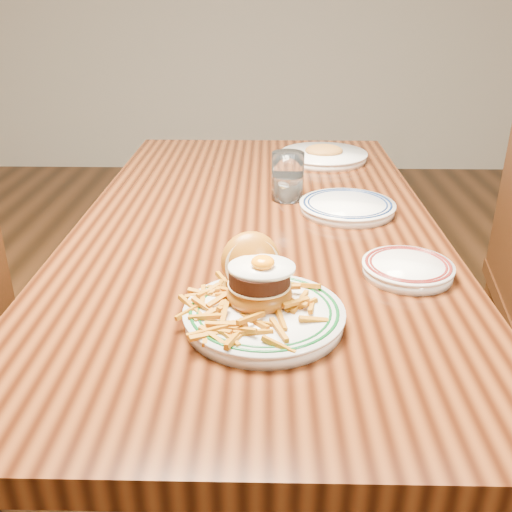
{
  "coord_description": "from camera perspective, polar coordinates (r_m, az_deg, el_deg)",
  "views": [
    {
      "loc": [
        0.03,
        -1.27,
        1.25
      ],
      "look_at": [
        0.01,
        -0.43,
        0.86
      ],
      "focal_mm": 40.0,
      "sensor_mm": 36.0,
      "label": 1
    }
  ],
  "objects": [
    {
      "name": "rear_plate",
      "position": [
        1.43,
        9.11,
        4.95
      ],
      "size": [
        0.24,
        0.24,
        0.03
      ],
      "rotation": [
        0.0,
        0.0,
        -0.36
      ],
      "color": "white",
      "rests_on": "table"
    },
    {
      "name": "far_plate",
      "position": [
        1.88,
        6.79,
        9.98
      ],
      "size": [
        0.28,
        0.28,
        0.05
      ],
      "rotation": [
        0.0,
        0.0,
        0.05
      ],
      "color": "white",
      "rests_on": "table"
    },
    {
      "name": "side_plate",
      "position": [
        1.14,
        14.93,
        -1.14
      ],
      "size": [
        0.17,
        0.17,
        0.03
      ],
      "rotation": [
        0.0,
        0.0,
        0.39
      ],
      "color": "white",
      "rests_on": "table"
    },
    {
      "name": "main_plate",
      "position": [
        0.95,
        0.58,
        -4.43
      ],
      "size": [
        0.27,
        0.28,
        0.13
      ],
      "rotation": [
        0.0,
        0.0,
        0.26
      ],
      "color": "white",
      "rests_on": "table"
    },
    {
      "name": "floor",
      "position": [
        1.78,
        0.07,
        -19.43
      ],
      "size": [
        6.0,
        6.0,
        0.0
      ],
      "primitive_type": "plane",
      "color": "black",
      "rests_on": "ground"
    },
    {
      "name": "table",
      "position": [
        1.4,
        0.09,
        0.23
      ],
      "size": [
        0.85,
        1.6,
        0.75
      ],
      "color": "black",
      "rests_on": "floor"
    },
    {
      "name": "water_glass",
      "position": [
        1.49,
        3.19,
        7.68
      ],
      "size": [
        0.08,
        0.08,
        0.13
      ],
      "color": "white",
      "rests_on": "table"
    }
  ]
}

